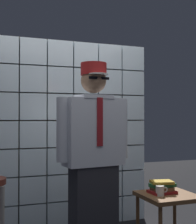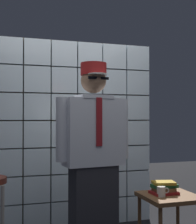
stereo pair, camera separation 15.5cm
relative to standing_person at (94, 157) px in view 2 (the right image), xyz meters
name	(u,v)px [view 2 (the right image)]	position (x,y,z in m)	size (l,w,h in m)	color
glass_block_wall	(77,133)	(0.08, 1.00, 0.17)	(1.95, 0.10, 2.27)	silver
standing_person	(94,157)	(0.00, 0.00, 0.00)	(0.73, 0.34, 1.81)	#28282D
side_table	(170,203)	(0.76, -0.06, -0.46)	(0.52, 0.52, 0.56)	brown
book_stack	(164,188)	(0.72, 0.00, -0.33)	(0.26, 0.21, 0.12)	maroon
coffee_mug	(161,191)	(0.65, -0.09, -0.34)	(0.13, 0.08, 0.09)	silver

